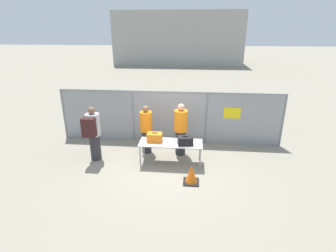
{
  "coord_description": "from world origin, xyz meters",
  "views": [
    {
      "loc": [
        0.85,
        -7.31,
        4.06
      ],
      "look_at": [
        0.06,
        0.69,
        1.05
      ],
      "focal_mm": 28.0,
      "sensor_mm": 36.0,
      "label": 1
    }
  ],
  "objects": [
    {
      "name": "inspection_table",
      "position": [
        0.21,
        0.09,
        0.68
      ],
      "size": [
        1.96,
        0.74,
        0.73
      ],
      "color": "silver",
      "rests_on": "ground_plane"
    },
    {
      "name": "utility_trailer",
      "position": [
        1.85,
        3.53,
        0.4
      ],
      "size": [
        4.23,
        2.19,
        0.67
      ],
      "color": "#4C6B47",
      "rests_on": "ground_plane"
    },
    {
      "name": "security_worker_far",
      "position": [
        -0.69,
        0.83,
        0.87
      ],
      "size": [
        0.42,
        0.42,
        1.68
      ],
      "rotation": [
        0.0,
        0.0,
        3.32
      ],
      "color": "#2D2D33",
      "rests_on": "ground_plane"
    },
    {
      "name": "suitcase_orange",
      "position": [
        -0.3,
        0.13,
        0.87
      ],
      "size": [
        0.47,
        0.32,
        0.29
      ],
      "color": "orange",
      "rests_on": "inspection_table"
    },
    {
      "name": "fence_section",
      "position": [
        0.02,
        1.79,
        1.03
      ],
      "size": [
        8.18,
        0.07,
        1.95
      ],
      "color": "gray",
      "rests_on": "ground_plane"
    },
    {
      "name": "distant_hangar",
      "position": [
        -1.06,
        26.86,
        2.93
      ],
      "size": [
        14.41,
        9.38,
        5.87
      ],
      "color": "#999993",
      "rests_on": "ground_plane"
    },
    {
      "name": "traffic_cone",
      "position": [
        0.87,
        -0.95,
        0.25
      ],
      "size": [
        0.44,
        0.44,
        0.55
      ],
      "color": "black",
      "rests_on": "ground_plane"
    },
    {
      "name": "traveler_hooded",
      "position": [
        -2.26,
        0.09,
        0.99
      ],
      "size": [
        0.44,
        0.69,
        1.79
      ],
      "rotation": [
        0.0,
        0.0,
        0.17
      ],
      "color": "#2D2D33",
      "rests_on": "ground_plane"
    },
    {
      "name": "security_worker_near",
      "position": [
        0.47,
        0.8,
        0.92
      ],
      "size": [
        0.44,
        0.44,
        1.79
      ],
      "rotation": [
        0.0,
        0.0,
        3.22
      ],
      "color": "#2D2D33",
      "rests_on": "ground_plane"
    },
    {
      "name": "ground_plane",
      "position": [
        0.0,
        0.0,
        0.0
      ],
      "size": [
        120.0,
        120.0,
        0.0
      ],
      "primitive_type": "plane",
      "color": "gray"
    },
    {
      "name": "suitcase_black",
      "position": [
        0.66,
        -0.01,
        0.86
      ],
      "size": [
        0.5,
        0.37,
        0.27
      ],
      "color": "black",
      "rests_on": "inspection_table"
    }
  ]
}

